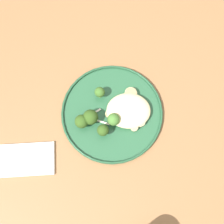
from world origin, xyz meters
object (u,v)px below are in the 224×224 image
broccoli_floret_rear_charred (91,117)px  broccoli_floret_small_sprig (100,92)px  seared_scallop_half_hidden (122,102)px  seared_scallop_tiny_bay (134,129)px  seared_scallop_rear_pale (127,112)px  folded_napkin (27,159)px  broccoli_floret_split_head (114,120)px  seared_scallop_front_small (131,94)px  broccoli_floret_center_pile (82,122)px  dinner_plate (112,113)px  seared_scallop_center_golden (140,121)px  seared_scallop_on_noodles (109,114)px  broccoli_floret_left_leaning (103,130)px

broccoli_floret_rear_charred → broccoli_floret_small_sprig: bearing=-108.9°
seared_scallop_half_hidden → seared_scallop_tiny_bay: bearing=112.5°
seared_scallop_half_hidden → seared_scallop_rear_pale: (-0.01, 0.03, 0.00)m
folded_napkin → broccoli_floret_split_head: bearing=-156.7°
seared_scallop_front_small → broccoli_floret_center_pile: bearing=31.7°
seared_scallop_front_small → dinner_plate: bearing=44.5°
dinner_plate → seared_scallop_front_small: 0.08m
dinner_plate → seared_scallop_center_golden: (-0.08, 0.03, 0.01)m
seared_scallop_center_golden → broccoli_floret_rear_charred: (0.14, -0.01, 0.02)m
seared_scallop_half_hidden → dinner_plate: bearing=46.3°
seared_scallop_rear_pale → seared_scallop_center_golden: bearing=142.4°
seared_scallop_on_noodles → seared_scallop_front_small: (-0.06, -0.06, 0.00)m
broccoli_floret_left_leaning → broccoli_floret_rear_charred: broccoli_floret_rear_charred is taller
seared_scallop_front_small → broccoli_floret_left_leaning: (0.08, 0.11, 0.02)m
dinner_plate → seared_scallop_front_small: size_ratio=8.26×
broccoli_floret_left_leaning → seared_scallop_front_small: bearing=-125.9°
broccoli_floret_split_head → seared_scallop_tiny_bay: bearing=159.6°
seared_scallop_on_noodles → seared_scallop_front_small: 0.09m
seared_scallop_half_hidden → broccoli_floret_rear_charred: broccoli_floret_rear_charred is taller
seared_scallop_center_golden → broccoli_floret_rear_charred: 0.14m
seared_scallop_front_small → folded_napkin: bearing=32.3°
seared_scallop_half_hidden → seared_scallop_front_small: seared_scallop_front_small is taller
seared_scallop_rear_pale → broccoli_floret_left_leaning: (0.07, 0.05, 0.02)m
dinner_plate → broccoli_floret_small_sprig: size_ratio=6.42×
seared_scallop_center_golden → broccoli_floret_split_head: 0.08m
seared_scallop_on_noodles → broccoli_floret_small_sprig: size_ratio=0.49×
seared_scallop_tiny_bay → broccoli_floret_split_head: bearing=-20.4°
dinner_plate → seared_scallop_on_noodles: size_ratio=12.97×
seared_scallop_half_hidden → seared_scallop_center_golden: seared_scallop_center_golden is taller
seared_scallop_tiny_bay → broccoli_floret_left_leaning: (0.09, 0.01, 0.02)m
seared_scallop_rear_pale → dinner_plate: bearing=-1.4°
seared_scallop_on_noodles → seared_scallop_tiny_bay: seared_scallop_tiny_bay is taller
seared_scallop_rear_pale → broccoli_floret_center_pile: bearing=13.5°
dinner_plate → broccoli_floret_split_head: size_ratio=5.82×
seared_scallop_rear_pale → broccoli_floret_center_pile: (0.13, 0.03, 0.02)m
dinner_plate → broccoli_floret_small_sprig: (0.03, -0.05, 0.03)m
seared_scallop_on_noodles → seared_scallop_front_small: seared_scallop_front_small is taller
seared_scallop_tiny_bay → broccoli_floret_center_pile: bearing=-6.7°
seared_scallop_center_golden → broccoli_floret_center_pile: (0.16, 0.00, 0.02)m
folded_napkin → seared_scallop_rear_pale: bearing=-155.1°
broccoli_floret_center_pile → broccoli_floret_small_sprig: size_ratio=1.10×
seared_scallop_center_golden → broccoli_floret_small_sprig: 0.14m
seared_scallop_front_small → seared_scallop_rear_pale: bearing=78.4°
broccoli_floret_rear_charred → seared_scallop_tiny_bay: bearing=166.6°
dinner_plate → broccoli_floret_split_head: (-0.00, 0.03, 0.03)m
dinner_plate → broccoli_floret_left_leaning: (0.02, 0.06, 0.03)m
seared_scallop_center_golden → seared_scallop_on_noodles: bearing=-14.7°
seared_scallop_center_golden → broccoli_floret_split_head: broccoli_floret_split_head is taller
seared_scallop_half_hidden → seared_scallop_front_small: size_ratio=0.84×
seared_scallop_front_small → broccoli_floret_split_head: bearing=57.9°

